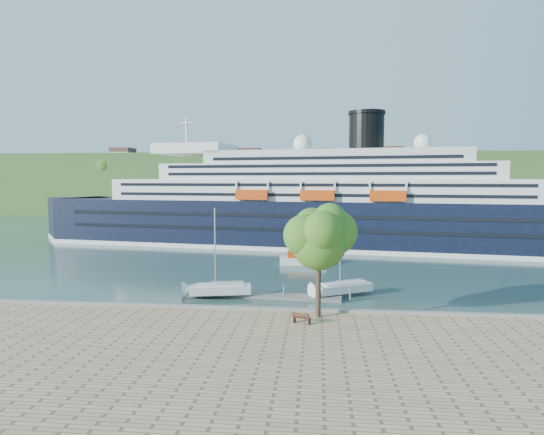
{
  "coord_description": "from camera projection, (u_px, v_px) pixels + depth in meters",
  "views": [
    {
      "loc": [
        7.17,
        -44.71,
        14.16
      ],
      "look_at": [
        -0.39,
        30.0,
        7.79
      ],
      "focal_mm": 30.0,
      "sensor_mm": 36.0,
      "label": 1
    }
  ],
  "objects": [
    {
      "name": "quay_coping",
      "position": [
        246.0,
        308.0,
        45.94
      ],
      "size": [
        220.0,
        0.5,
        0.3
      ],
      "primitive_type": "cube",
      "color": "slate",
      "rests_on": "promenade"
    },
    {
      "name": "sailboat_white_far",
      "position": [
        344.0,
        255.0,
        54.59
      ],
      "size": [
        7.9,
        5.63,
        10.09
      ],
      "primitive_type": null,
      "rotation": [
        0.0,
        0.0,
        0.5
      ],
      "color": "silver",
      "rests_on": "ground"
    },
    {
      "name": "ground",
      "position": [
        246.0,
        318.0,
        46.24
      ],
      "size": [
        400.0,
        400.0,
        0.0
      ],
      "primitive_type": "plane",
      "color": "#2A4A45",
      "rests_on": "ground"
    },
    {
      "name": "cruise_ship",
      "position": [
        302.0,
        180.0,
        95.3
      ],
      "size": [
        125.1,
        35.03,
        27.8
      ],
      "primitive_type": null,
      "rotation": [
        0.0,
        0.0,
        -0.14
      ],
      "color": "black",
      "rests_on": "ground"
    },
    {
      "name": "promenade_tree",
      "position": [
        319.0,
        256.0,
        42.95
      ],
      "size": [
        7.12,
        7.12,
        11.79
      ],
      "primitive_type": null,
      "color": "#2A5C18",
      "rests_on": "promenade"
    },
    {
      "name": "tender_launch",
      "position": [
        303.0,
        258.0,
        75.49
      ],
      "size": [
        7.85,
        3.27,
        2.11
      ],
      "primitive_type": null,
      "rotation": [
        0.0,
        0.0,
        0.09
      ],
      "color": "#C53D0B",
      "rests_on": "ground"
    },
    {
      "name": "floating_pontoon",
      "position": [
        268.0,
        296.0,
        54.49
      ],
      "size": [
        17.63,
        3.7,
        0.39
      ],
      "primitive_type": null,
      "rotation": [
        0.0,
        0.0,
        -0.09
      ],
      "color": "slate",
      "rests_on": "ground"
    },
    {
      "name": "park_bench",
      "position": [
        302.0,
        317.0,
        41.51
      ],
      "size": [
        1.86,
        1.21,
        1.11
      ],
      "primitive_type": null,
      "rotation": [
        0.0,
        0.0,
        -0.31
      ],
      "color": "#4F2516",
      "rests_on": "promenade"
    },
    {
      "name": "sailboat_white_near",
      "position": [
        220.0,
        255.0,
        53.73
      ],
      "size": [
        8.26,
        3.82,
        10.3
      ],
      "primitive_type": null,
      "rotation": [
        0.0,
        0.0,
        0.21
      ],
      "color": "silver",
      "rests_on": "ground"
    },
    {
      "name": "far_hillside",
      "position": [
        301.0,
        184.0,
        188.97
      ],
      "size": [
        400.0,
        50.0,
        24.0
      ],
      "primitive_type": "cube",
      "color": "#345823",
      "rests_on": "ground"
    }
  ]
}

